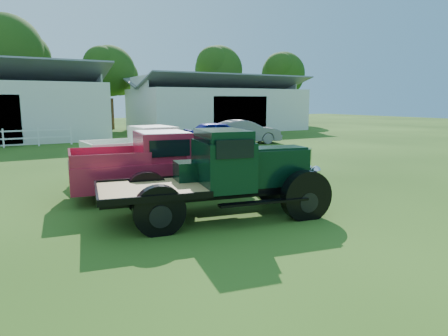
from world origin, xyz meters
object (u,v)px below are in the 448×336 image
red_pickup (160,163)px  misc_car_grey (245,132)px  white_pickup (151,152)px  misc_car_blue (219,133)px  vintage_flatbed (219,174)px

red_pickup → misc_car_grey: (10.41, 11.48, -0.20)m
white_pickup → misc_car_grey: bearing=37.5°
white_pickup → misc_car_grey: white_pickup is taller
red_pickup → misc_car_grey: red_pickup is taller
white_pickup → misc_car_blue: (7.49, 8.16, -0.16)m
misc_car_blue → misc_car_grey: (2.11, 0.19, 0.01)m
vintage_flatbed → misc_car_grey: size_ratio=1.14×
vintage_flatbed → misc_car_blue: size_ratio=1.20×
red_pickup → misc_car_grey: 15.50m
red_pickup → misc_car_blue: 14.01m
red_pickup → white_pickup: 3.23m
vintage_flatbed → misc_car_grey: vintage_flatbed is taller
misc_car_blue → misc_car_grey: size_ratio=0.95×
vintage_flatbed → white_pickup: (0.37, 6.13, -0.15)m
misc_car_blue → vintage_flatbed: bearing=160.4°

